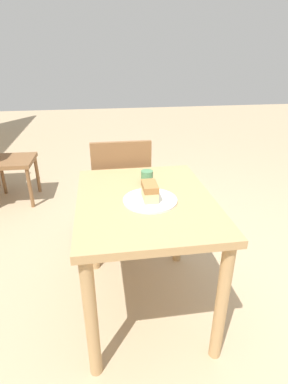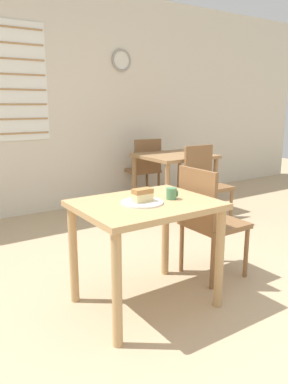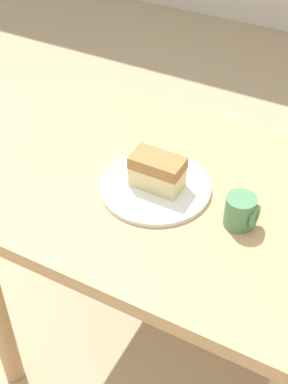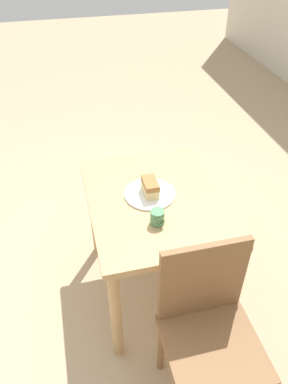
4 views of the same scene
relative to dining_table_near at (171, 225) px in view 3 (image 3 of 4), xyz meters
name	(u,v)px [view 3 (image 3 of 4)]	position (x,y,z in m)	size (l,w,h in m)	color
dining_table_near	(171,225)	(0.00, 0.00, 0.00)	(0.90, 0.71, 0.74)	tan
plate	(155,187)	(-0.04, -0.02, 0.13)	(0.28, 0.28, 0.01)	white
cake_slice	(157,172)	(-0.04, -0.02, 0.18)	(0.13, 0.07, 0.09)	#E5CC89
coffee_mug	(241,212)	(0.19, -0.04, 0.16)	(0.08, 0.07, 0.08)	#4C8456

